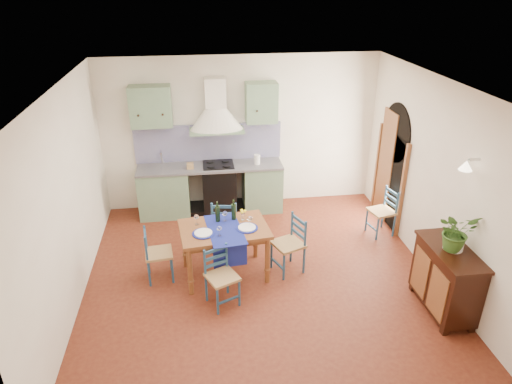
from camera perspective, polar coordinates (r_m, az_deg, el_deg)
floor at (r=6.83m, az=0.54°, el=-10.57°), size 5.00×5.00×0.00m
back_wall at (r=8.30m, az=-4.95°, el=4.48°), size 5.00×0.96×2.80m
right_wall at (r=7.14m, az=20.46°, el=1.76°), size 0.26×5.00×2.80m
left_wall at (r=6.28m, az=-22.60°, el=-1.25°), size 0.04×5.00×2.80m
ceiling at (r=5.65m, az=0.65°, el=13.07°), size 5.00×5.00×0.01m
dining_table at (r=6.52m, az=-3.95°, el=-5.19°), size 1.32×1.02×1.10m
chair_near at (r=6.14m, az=-4.38°, el=-10.48°), size 0.50×0.50×0.81m
chair_far at (r=7.24m, az=-3.89°, el=-3.95°), size 0.48×0.48×0.90m
chair_left at (r=6.72m, az=-12.30°, el=-7.57°), size 0.42×0.42×0.81m
chair_right at (r=6.75m, az=4.25°, el=-6.51°), size 0.53×0.53×0.87m
chair_spare at (r=7.97m, az=15.59°, el=-2.35°), size 0.45×0.45×0.81m
sideboard at (r=6.43m, az=22.65°, el=-9.85°), size 0.50×1.05×0.94m
potted_plant at (r=6.11m, az=23.76°, el=-4.53°), size 0.50×0.45×0.51m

